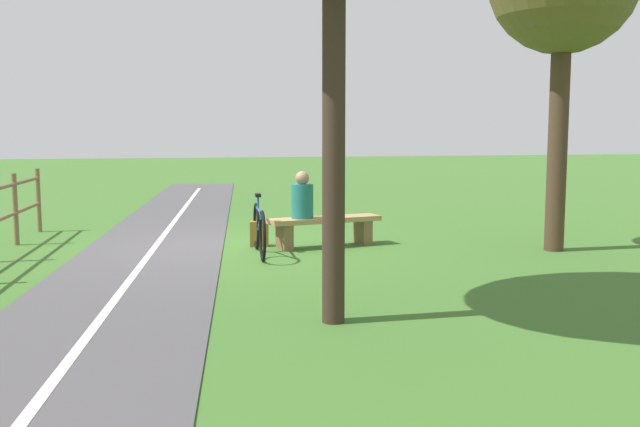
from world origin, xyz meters
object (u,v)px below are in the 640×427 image
Objects in this scene: person_seated at (302,198)px; bicycle at (259,229)px; backpack at (259,234)px; bench at (325,226)px.

person_seated is 0.97m from bicycle.
backpack is at bearing -40.61° from person_seated.
bicycle reaches higher than backpack.
bicycle reaches higher than bench.
person_seated reaches higher than bench.
backpack is (0.64, -0.36, -0.60)m from person_seated.
bench reaches higher than backpack.
bench is at bearing -180.00° from person_seated.
bicycle is (1.14, 0.53, 0.05)m from bench.
person_seated reaches higher than bicycle.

